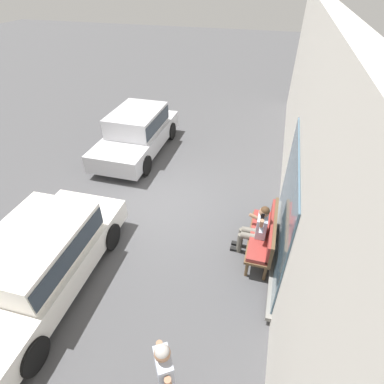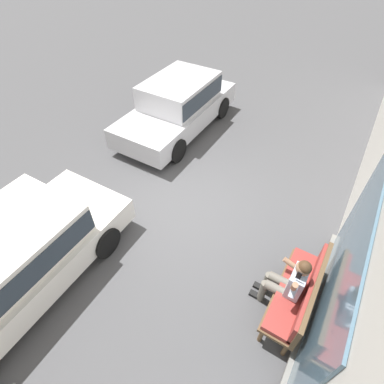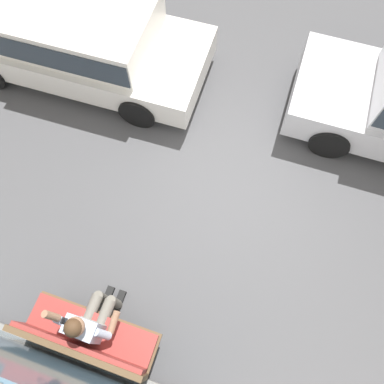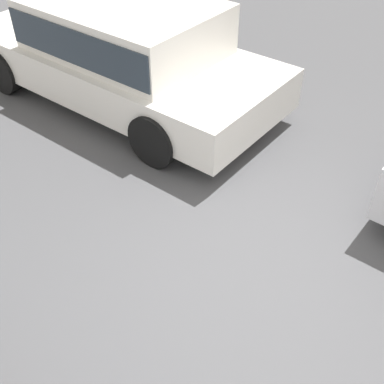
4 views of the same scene
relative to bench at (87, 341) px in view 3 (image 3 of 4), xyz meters
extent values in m
plane|color=#4C4C4F|center=(-1.05, -2.90, -0.61)|extent=(60.00, 60.00, 0.00)
cube|color=slate|center=(0.00, 0.28, 0.84)|extent=(3.40, 0.03, 2.50)
cube|color=gray|center=(0.00, 0.25, -0.43)|extent=(3.60, 0.12, 0.10)
cylinder|color=brown|center=(0.76, 0.10, -0.39)|extent=(0.07, 0.07, 0.43)
cylinder|color=brown|center=(-0.76, 0.10, -0.39)|extent=(0.07, 0.07, 0.43)
cylinder|color=brown|center=(0.76, -0.29, -0.39)|extent=(0.07, 0.07, 0.43)
cylinder|color=brown|center=(-0.76, -0.29, -0.39)|extent=(0.07, 0.07, 0.43)
cube|color=brown|center=(0.00, -0.09, -0.15)|extent=(1.68, 0.55, 0.06)
cube|color=maroon|center=(0.00, -0.09, -0.07)|extent=(1.62, 0.49, 0.10)
cube|color=brown|center=(0.00, 0.14, 0.16)|extent=(1.68, 0.07, 0.55)
cube|color=maroon|center=(0.00, 0.08, 0.16)|extent=(1.62, 0.06, 0.47)
cylinder|color=#6B665B|center=(0.11, -0.33, -0.07)|extent=(0.15, 0.42, 0.15)
cylinder|color=#6B665B|center=(0.11, -0.54, -0.34)|extent=(0.12, 0.12, 0.54)
cube|color=black|center=(0.11, -0.62, -0.58)|extent=(0.10, 0.24, 0.07)
cylinder|color=#6B665B|center=(-0.07, -0.33, -0.07)|extent=(0.15, 0.42, 0.15)
cylinder|color=#6B665B|center=(-0.07, -0.54, -0.34)|extent=(0.12, 0.12, 0.54)
cube|color=black|center=(-0.07, -0.62, -0.58)|extent=(0.10, 0.24, 0.07)
cube|color=#6B665B|center=(0.02, -0.12, -0.07)|extent=(0.34, 0.24, 0.14)
cube|color=silver|center=(0.02, -0.12, 0.21)|extent=(0.38, 0.22, 0.56)
sphere|color=#A37556|center=(0.02, -0.12, 0.63)|extent=(0.22, 0.22, 0.22)
sphere|color=#4C331E|center=(0.02, -0.11, 0.67)|extent=(0.20, 0.20, 0.20)
cylinder|color=silver|center=(-0.22, -0.14, 0.32)|extent=(0.20, 0.10, 0.28)
cylinder|color=#A37556|center=(-0.27, -0.30, 0.20)|extent=(0.08, 0.27, 0.17)
cylinder|color=silver|center=(0.26, -0.12, 0.39)|extent=(0.25, 0.10, 0.22)
cylinder|color=#A37556|center=(0.33, -0.14, 0.58)|extent=(0.16, 0.08, 0.25)
cube|color=black|center=(0.16, -0.14, 0.62)|extent=(0.02, 0.07, 0.15)
cylinder|color=black|center=(-2.37, -3.93, -0.29)|extent=(0.65, 0.19, 0.64)
cylinder|color=black|center=(-2.35, -5.58, -0.29)|extent=(0.65, 0.19, 0.64)
cube|color=white|center=(2.18, -4.33, -0.12)|extent=(4.54, 1.94, 0.51)
cube|color=white|center=(2.00, -4.34, 0.44)|extent=(2.37, 1.67, 0.61)
cube|color=#28333D|center=(2.00, -4.34, 0.44)|extent=(2.33, 1.70, 0.43)
cylinder|color=black|center=(3.60, -5.18, -0.30)|extent=(0.63, 0.19, 0.63)
cylinder|color=black|center=(0.77, -3.49, -0.30)|extent=(0.63, 0.19, 0.63)
cylinder|color=black|center=(0.81, -5.24, -0.30)|extent=(0.63, 0.19, 0.63)
camera|label=1|loc=(5.04, -0.30, 4.79)|focal=28.00mm
camera|label=2|loc=(2.80, -0.30, 4.44)|focal=28.00mm
camera|label=3|loc=(-1.26, -0.30, 4.91)|focal=35.00mm
camera|label=4|loc=(-2.39, -0.30, 2.73)|focal=45.00mm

